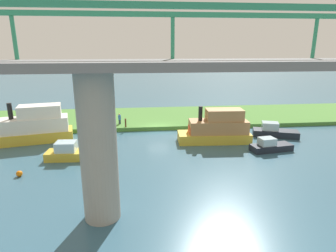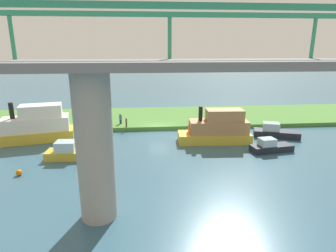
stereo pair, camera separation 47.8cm
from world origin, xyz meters
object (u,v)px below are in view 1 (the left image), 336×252
at_px(motorboat_red, 270,146).
at_px(marker_buoy, 19,174).
at_px(bridge_pylon, 98,149).
at_px(skiff_small, 33,127).
at_px(mooring_post, 126,123).
at_px(motorboat_white, 274,131).
at_px(riverboat_paddlewheel, 72,153).
at_px(person_on_bank, 120,119).
at_px(houseboat_blue, 217,129).

bearing_deg(motorboat_red, marker_buoy, 8.64).
height_order(bridge_pylon, skiff_small, bridge_pylon).
xyz_separation_m(bridge_pylon, marker_buoy, (7.51, -6.60, -4.32)).
relative_size(bridge_pylon, mooring_post, 8.45).
relative_size(motorboat_white, marker_buoy, 10.85).
distance_m(motorboat_white, marker_buoy, 27.13).
xyz_separation_m(skiff_small, motorboat_red, (-25.05, 5.78, -1.16)).
height_order(skiff_small, motorboat_red, skiff_small).
distance_m(motorboat_red, riverboat_paddlewheel, 19.71).
bearing_deg(riverboat_paddlewheel, motorboat_white, -168.26).
relative_size(mooring_post, motorboat_red, 0.24).
bearing_deg(motorboat_white, bridge_pylon, 38.69).
bearing_deg(motorboat_red, bridge_pylon, 32.74).
xyz_separation_m(mooring_post, motorboat_white, (-17.59, 4.24, -0.43)).
bearing_deg(motorboat_white, person_on_bank, -17.66).
xyz_separation_m(skiff_small, houseboat_blue, (-20.33, 2.35, -0.16)).
bearing_deg(skiff_small, motorboat_red, 167.02).
xyz_separation_m(person_on_bank, mooring_post, (-0.83, 1.62, -0.16)).
bearing_deg(bridge_pylon, motorboat_white, -141.31).
xyz_separation_m(bridge_pylon, person_on_bank, (0.05, -20.58, -3.36)).
bearing_deg(skiff_small, person_on_bank, -153.20).
height_order(person_on_bank, skiff_small, skiff_small).
bearing_deg(mooring_post, motorboat_white, 166.45).
height_order(motorboat_white, houseboat_blue, houseboat_blue).
bearing_deg(houseboat_blue, mooring_post, -27.80).
height_order(person_on_bank, houseboat_blue, houseboat_blue).
xyz_separation_m(motorboat_white, marker_buoy, (25.88, 8.12, -0.36)).
bearing_deg(marker_buoy, person_on_bank, -118.08).
height_order(mooring_post, marker_buoy, mooring_post).
bearing_deg(riverboat_paddlewheel, houseboat_blue, -166.94).
relative_size(bridge_pylon, motorboat_white, 1.68).
height_order(skiff_small, motorboat_white, skiff_small).
relative_size(mooring_post, riverboat_paddlewheel, 0.21).
relative_size(motorboat_red, motorboat_white, 0.82).
height_order(person_on_bank, motorboat_white, person_on_bank).
distance_m(bridge_pylon, mooring_post, 19.30).
height_order(person_on_bank, marker_buoy, person_on_bank).
bearing_deg(mooring_post, marker_buoy, 56.15).
relative_size(motorboat_red, riverboat_paddlewheel, 0.85).
bearing_deg(person_on_bank, riverboat_paddlewheel, 69.60).
xyz_separation_m(motorboat_red, houseboat_blue, (4.72, -3.42, 1.00)).
bearing_deg(mooring_post, houseboat_blue, 152.20).
bearing_deg(riverboat_paddlewheel, skiff_small, -47.49).
xyz_separation_m(bridge_pylon, motorboat_white, (-18.38, -14.71, -3.96)).
bearing_deg(bridge_pylon, person_on_bank, -89.87).
distance_m(houseboat_blue, marker_buoy, 19.84).
distance_m(person_on_bank, motorboat_white, 19.34).
bearing_deg(person_on_bank, houseboat_blue, 147.62).
distance_m(person_on_bank, skiff_small, 10.37).
relative_size(motorboat_white, riverboat_paddlewheel, 1.04).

